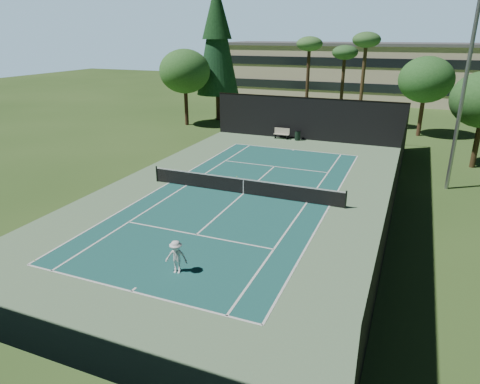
% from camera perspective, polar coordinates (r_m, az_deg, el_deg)
% --- Properties ---
extents(ground, '(160.00, 160.00, 0.00)m').
position_cam_1_polar(ground, '(27.19, 0.45, -0.25)').
color(ground, '#32521E').
rests_on(ground, ground).
extents(apron_slab, '(18.00, 32.00, 0.01)m').
position_cam_1_polar(apron_slab, '(27.19, 0.45, -0.24)').
color(apron_slab, '#648960').
rests_on(apron_slab, ground).
extents(court_surface, '(10.97, 23.77, 0.01)m').
position_cam_1_polar(court_surface, '(27.18, 0.45, -0.23)').
color(court_surface, '#1B5852').
rests_on(court_surface, ground).
extents(court_lines, '(11.07, 23.87, 0.01)m').
position_cam_1_polar(court_lines, '(27.18, 0.45, -0.21)').
color(court_lines, white).
rests_on(court_lines, ground).
extents(tennis_net, '(12.90, 0.10, 1.10)m').
position_cam_1_polar(tennis_net, '(27.00, 0.45, 0.86)').
color(tennis_net, black).
rests_on(tennis_net, ground).
extents(fence, '(18.04, 32.05, 4.03)m').
position_cam_1_polar(fence, '(26.60, 0.51, 3.84)').
color(fence, black).
rests_on(fence, ground).
extents(player, '(1.06, 0.74, 1.50)m').
position_cam_1_polar(player, '(18.38, -8.48, -8.57)').
color(player, white).
rests_on(player, ground).
extents(tennis_ball_a, '(0.06, 0.06, 0.06)m').
position_cam_1_polar(tennis_ball_a, '(21.49, -25.72, -8.21)').
color(tennis_ball_a, '#B8D530').
rests_on(tennis_ball_a, ground).
extents(tennis_ball_b, '(0.07, 0.07, 0.07)m').
position_cam_1_polar(tennis_ball_b, '(30.39, -0.43, 2.07)').
color(tennis_ball_b, '#CFDA31').
rests_on(tennis_ball_b, ground).
extents(tennis_ball_c, '(0.07, 0.07, 0.07)m').
position_cam_1_polar(tennis_ball_c, '(27.67, 6.36, 0.06)').
color(tennis_ball_c, gold).
rests_on(tennis_ball_c, ground).
extents(tennis_ball_d, '(0.07, 0.07, 0.07)m').
position_cam_1_polar(tennis_ball_d, '(33.79, -5.61, 3.87)').
color(tennis_ball_d, '#CBE834').
rests_on(tennis_ball_d, ground).
extents(park_bench, '(1.50, 0.45, 1.02)m').
position_cam_1_polar(park_bench, '(41.88, 5.58, 7.83)').
color(park_bench, beige).
rests_on(park_bench, ground).
extents(trash_bin, '(0.56, 0.56, 0.95)m').
position_cam_1_polar(trash_bin, '(41.38, 7.68, 7.49)').
color(trash_bin, black).
rests_on(trash_bin, ground).
extents(pine_tree, '(4.80, 4.80, 15.00)m').
position_cam_1_polar(pine_tree, '(50.41, -3.10, 20.32)').
color(pine_tree, '#4D3021').
rests_on(pine_tree, ground).
extents(palm_a, '(2.80, 2.80, 9.32)m').
position_cam_1_polar(palm_a, '(49.00, 9.24, 18.51)').
color(palm_a, '#3F2C1B').
rests_on(palm_a, ground).
extents(palm_b, '(2.80, 2.80, 8.42)m').
position_cam_1_polar(palm_b, '(50.31, 13.80, 17.30)').
color(palm_b, '#3F2D1B').
rests_on(palm_b, ground).
extents(palm_c, '(2.80, 2.80, 9.77)m').
position_cam_1_polar(palm_c, '(46.95, 16.47, 18.41)').
color(palm_c, '#4D3921').
rests_on(palm_c, ground).
extents(decid_tree_a, '(5.12, 5.12, 7.62)m').
position_cam_1_polar(decid_tree_a, '(45.82, 23.56, 13.55)').
color(decid_tree_a, '#4E3121').
rests_on(decid_tree_a, ground).
extents(decid_tree_c, '(5.44, 5.44, 8.09)m').
position_cam_1_polar(decid_tree_c, '(47.93, -7.37, 15.65)').
color(decid_tree_c, '#442A1D').
rests_on(decid_tree_c, ground).
extents(campus_building, '(40.50, 12.50, 8.30)m').
position_cam_1_polar(campus_building, '(70.45, 15.05, 15.34)').
color(campus_building, beige).
rests_on(campus_building, ground).
extents(light_pole, '(0.90, 0.25, 12.22)m').
position_cam_1_polar(light_pole, '(29.90, 27.71, 12.13)').
color(light_pole, '#919499').
rests_on(light_pole, ground).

